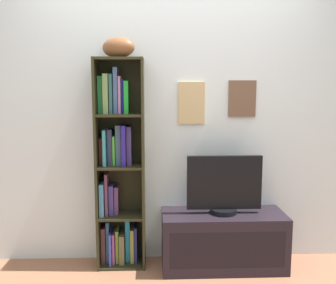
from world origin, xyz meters
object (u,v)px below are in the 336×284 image
(football, at_px, (118,48))
(tv_stand, at_px, (223,240))
(bookshelf, at_px, (118,169))
(television, at_px, (224,186))

(football, relative_size, tv_stand, 0.27)
(bookshelf, relative_size, television, 2.83)
(football, bearing_deg, tv_stand, -5.32)
(football, bearing_deg, bookshelf, 128.02)
(television, bearing_deg, bookshelf, 172.85)
(football, height_order, tv_stand, football)
(bookshelf, xyz_separation_m, football, (0.03, -0.03, 1.00))
(bookshelf, relative_size, football, 6.24)
(bookshelf, distance_m, television, 0.90)
(tv_stand, relative_size, television, 1.66)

